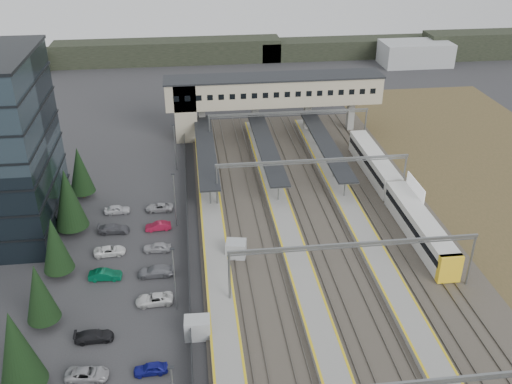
{
  "coord_description": "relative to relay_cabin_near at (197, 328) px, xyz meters",
  "views": [
    {
      "loc": [
        -5.37,
        -58.89,
        41.6
      ],
      "look_at": [
        3.3,
        10.98,
        4.0
      ],
      "focal_mm": 40.0,
      "sensor_mm": 36.0,
      "label": 1
    }
  ],
  "objects": [
    {
      "name": "fence",
      "position": [
        -0.69,
        17.76,
        -0.12
      ],
      "size": [
        0.08,
        90.0,
        2.0
      ],
      "color": "#26282B",
      "rests_on": "ground"
    },
    {
      "name": "footbridge",
      "position": [
        13.51,
        54.76,
        6.81
      ],
      "size": [
        40.4,
        6.4,
        11.2
      ],
      "color": "tan",
      "rests_on": "ground"
    },
    {
      "name": "rail_corridor",
      "position": [
        15.15,
        17.76,
        -0.83
      ],
      "size": [
        34.0,
        90.0,
        0.92
      ],
      "color": "#38352C",
      "rests_on": "ground"
    },
    {
      "name": "ground",
      "position": [
        5.81,
        12.76,
        -1.12
      ],
      "size": [
        220.0,
        220.0,
        0.0
      ],
      "primitive_type": "plane",
      "color": "#2B2B2D",
      "rests_on": "ground"
    },
    {
      "name": "car_park",
      "position": [
        -7.63,
        6.58,
        -0.52
      ],
      "size": [
        10.38,
        44.5,
        1.29
      ],
      "color": "#A4A5AA",
      "rests_on": "ground"
    },
    {
      "name": "lampposts",
      "position": [
        -2.19,
        14.01,
        3.22
      ],
      "size": [
        0.5,
        53.25,
        8.07
      ],
      "color": "slate",
      "rests_on": "ground"
    },
    {
      "name": "canopies",
      "position": [
        12.81,
        39.76,
        2.81
      ],
      "size": [
        23.1,
        30.0,
        3.28
      ],
      "color": "black",
      "rests_on": "ground"
    },
    {
      "name": "gantries",
      "position": [
        17.81,
        15.76,
        4.88
      ],
      "size": [
        28.4,
        62.28,
        7.17
      ],
      "color": "slate",
      "rests_on": "ground"
    },
    {
      "name": "conifer_row",
      "position": [
        -16.19,
        8.89,
        3.72
      ],
      "size": [
        4.42,
        49.82,
        9.5
      ],
      "color": "black",
      "rests_on": "ground"
    },
    {
      "name": "train",
      "position": [
        29.81,
        24.68,
        0.92
      ],
      "size": [
        2.85,
        39.59,
        3.59
      ],
      "color": "silver",
      "rests_on": "ground"
    },
    {
      "name": "treeline_far",
      "position": [
        29.62,
        105.04,
        1.83
      ],
      "size": [
        170.0,
        19.0,
        7.0
      ],
      "color": "black",
      "rests_on": "ground"
    },
    {
      "name": "relay_cabin_far",
      "position": [
        5.35,
        13.97,
        0.04
      ],
      "size": [
        2.87,
        2.54,
        2.31
      ],
      "color": "#9FA2A4",
      "rests_on": "ground"
    },
    {
      "name": "relay_cabin_near",
      "position": [
        0.0,
        0.0,
        0.0
      ],
      "size": [
        2.75,
        2.06,
        2.23
      ],
      "color": "#9FA2A4",
      "rests_on": "ground"
    },
    {
      "name": "billboard",
      "position": [
        31.4,
        21.35,
        2.63
      ],
      "size": [
        0.2,
        6.41,
        5.53
      ],
      "color": "slate",
      "rests_on": "ground"
    }
  ]
}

